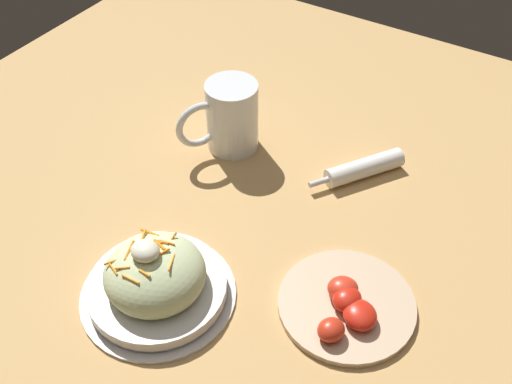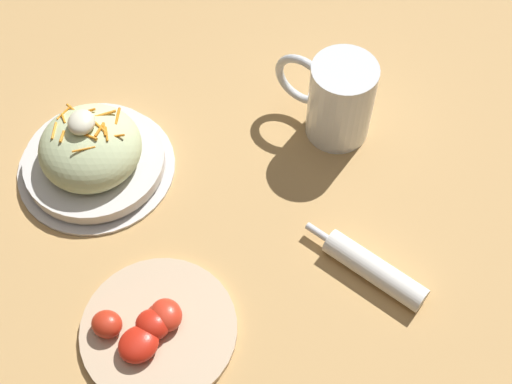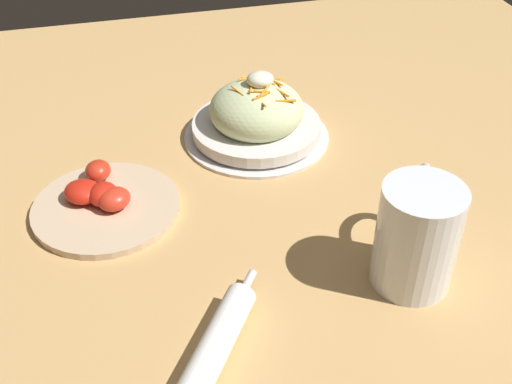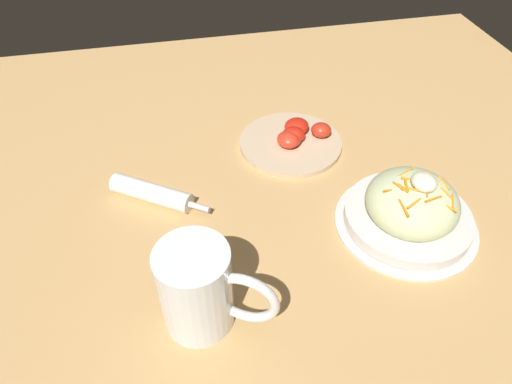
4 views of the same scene
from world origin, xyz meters
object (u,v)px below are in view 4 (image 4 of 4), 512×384
Objects in this scene: napkin_roll at (152,193)px; tomato_plate at (293,140)px; beer_mug at (198,291)px; salad_plate at (410,209)px.

tomato_plate is at bearing 109.93° from napkin_roll.
beer_mug is 0.25m from napkin_roll.
beer_mug is 0.74× the size of tomato_plate.
salad_plate is 1.40× the size of napkin_roll.
napkin_roll is 0.82× the size of tomato_plate.
beer_mug is at bearing 12.04° from napkin_roll.
beer_mug is (0.10, -0.34, 0.02)m from salad_plate.
beer_mug reaches higher than tomato_plate.
beer_mug is 0.90× the size of napkin_roll.
beer_mug is at bearing -73.97° from salad_plate.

